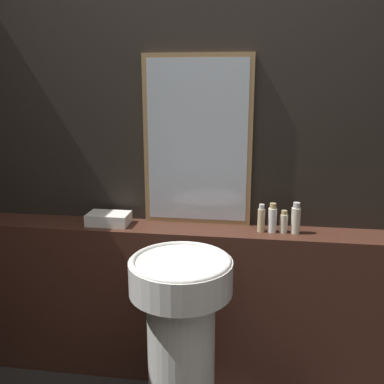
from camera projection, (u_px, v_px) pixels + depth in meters
The scene contains 9 objects.
wall_back at pixel (201, 156), 2.33m from camera, with size 8.00×0.06×2.50m.
vanity_counter at pixel (197, 303), 2.38m from camera, with size 2.79×0.24×0.88m.
pedestal_sink at pixel (181, 337), 1.93m from camera, with size 0.45×0.45×0.90m.
mirror at pixel (197, 142), 2.26m from camera, with size 0.58×0.03×0.90m.
towel_stack at pixel (109, 219), 2.34m from camera, with size 0.23×0.14×0.06m.
shampoo_bottle at pixel (261, 219), 2.21m from camera, with size 0.04×0.04×0.15m.
conditioner_bottle at pixel (272, 219), 2.20m from camera, with size 0.05×0.05×0.15m.
lotion_bottle at pixel (284, 222), 2.20m from camera, with size 0.04×0.04×0.12m.
body_wash_bottle at pixel (296, 219), 2.19m from camera, with size 0.05×0.05×0.16m.
Camera 1 is at (0.28, -0.72, 1.62)m, focal length 40.00 mm.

